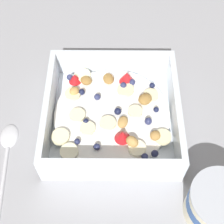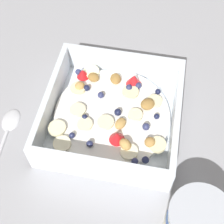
# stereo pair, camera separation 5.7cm
# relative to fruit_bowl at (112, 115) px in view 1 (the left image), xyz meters

# --- Properties ---
(ground_plane) EXTENTS (2.40, 2.40, 0.00)m
(ground_plane) POSITION_rel_fruit_bowl_xyz_m (0.01, -0.01, -0.02)
(ground_plane) COLOR #9E9EA3
(fruit_bowl) EXTENTS (0.23, 0.23, 0.06)m
(fruit_bowl) POSITION_rel_fruit_bowl_xyz_m (0.00, 0.00, 0.00)
(fruit_bowl) COLOR white
(fruit_bowl) RESTS_ON ground
(spoon) EXTENTS (0.03, 0.17, 0.01)m
(spoon) POSITION_rel_fruit_bowl_xyz_m (0.18, 0.06, -0.02)
(spoon) COLOR silver
(spoon) RESTS_ON ground
(yogurt_cup) EXTENTS (0.09, 0.09, 0.07)m
(yogurt_cup) POSITION_rel_fruit_bowl_xyz_m (-0.15, 0.16, 0.02)
(yogurt_cup) COLOR beige
(yogurt_cup) RESTS_ON ground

